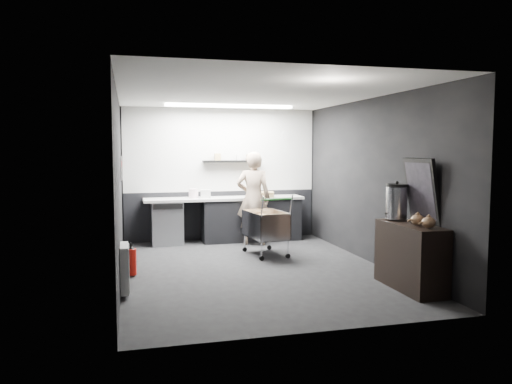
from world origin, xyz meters
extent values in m
plane|color=black|center=(0.00, 0.00, 0.00)|extent=(5.50, 5.50, 0.00)
plane|color=white|center=(0.00, 0.00, 2.70)|extent=(5.50, 5.50, 0.00)
plane|color=black|center=(0.00, 2.75, 1.35)|extent=(5.50, 0.00, 5.50)
plane|color=black|center=(0.00, -2.75, 1.35)|extent=(5.50, 0.00, 5.50)
plane|color=black|center=(-2.00, 0.00, 1.35)|extent=(0.00, 5.50, 5.50)
plane|color=black|center=(2.00, 0.00, 1.35)|extent=(0.00, 5.50, 5.50)
cube|color=beige|center=(0.00, 2.73, 1.85)|extent=(3.95, 0.02, 1.70)
cube|color=black|center=(0.00, 2.73, 0.50)|extent=(3.95, 0.02, 1.00)
cube|color=black|center=(0.20, 2.62, 1.62)|extent=(1.20, 0.22, 0.04)
cylinder|color=silver|center=(1.40, 2.72, 2.15)|extent=(0.20, 0.03, 0.20)
cube|color=silver|center=(-1.98, 1.30, 1.55)|extent=(0.02, 0.30, 0.40)
cube|color=red|center=(-1.98, 1.30, 1.62)|extent=(0.02, 0.22, 0.10)
cube|color=silver|center=(-1.94, -0.90, 0.35)|extent=(0.10, 0.50, 0.60)
cube|color=white|center=(0.00, 1.85, 2.67)|extent=(2.40, 0.20, 0.04)
cube|color=black|center=(0.55, 2.42, 0.42)|extent=(2.00, 0.56, 0.85)
cube|color=#BBBBB6|center=(0.00, 2.42, 0.88)|extent=(3.20, 0.60, 0.05)
cube|color=#9EA0A5|center=(-1.15, 2.42, 0.42)|extent=(0.60, 0.58, 0.85)
cube|color=black|center=(-1.15, 2.12, 0.78)|extent=(0.56, 0.02, 0.10)
imported|color=beige|center=(0.49, 1.97, 0.91)|extent=(0.77, 0.62, 1.82)
cube|color=silver|center=(0.46, 0.98, 0.32)|extent=(0.68, 0.95, 0.02)
cube|color=silver|center=(0.19, 0.98, 0.54)|extent=(0.14, 0.88, 0.47)
cube|color=silver|center=(0.74, 0.98, 0.54)|extent=(0.14, 0.88, 0.47)
cube|color=silver|center=(0.46, 0.55, 0.54)|extent=(0.57, 0.10, 0.47)
cube|color=silver|center=(0.46, 1.41, 0.54)|extent=(0.57, 0.10, 0.47)
cylinder|color=silver|center=(0.22, 0.58, 0.18)|extent=(0.02, 0.02, 0.31)
cylinder|color=silver|center=(0.71, 0.58, 0.18)|extent=(0.02, 0.02, 0.31)
cylinder|color=silver|center=(0.22, 1.38, 0.18)|extent=(0.02, 0.02, 0.31)
cylinder|color=silver|center=(0.71, 1.38, 0.18)|extent=(0.02, 0.02, 0.31)
cylinder|color=#24872D|center=(0.46, 0.49, 1.04)|extent=(0.57, 0.11, 0.03)
cube|color=brown|center=(0.34, 1.08, 0.53)|extent=(0.29, 0.34, 0.39)
cube|color=brown|center=(0.61, 0.85, 0.51)|extent=(0.26, 0.32, 0.35)
cylinder|color=black|center=(0.22, 0.58, 0.04)|extent=(0.09, 0.04, 0.08)
cylinder|color=black|center=(0.22, 1.38, 0.04)|extent=(0.09, 0.04, 0.08)
cylinder|color=black|center=(0.71, 0.58, 0.04)|extent=(0.09, 0.04, 0.08)
cylinder|color=black|center=(0.71, 1.38, 0.04)|extent=(0.09, 0.04, 0.08)
cube|color=black|center=(1.76, -1.57, 0.44)|extent=(0.44, 1.17, 0.88)
cylinder|color=silver|center=(1.76, -1.18, 1.12)|extent=(0.29, 0.29, 0.45)
cylinder|color=black|center=(1.76, -1.18, 1.37)|extent=(0.29, 0.29, 0.04)
sphere|color=black|center=(1.76, -1.18, 1.40)|extent=(0.05, 0.05, 0.05)
ellipsoid|color=brown|center=(1.76, -1.72, 0.96)|extent=(0.18, 0.18, 0.14)
ellipsoid|color=brown|center=(1.76, -1.96, 0.96)|extent=(0.18, 0.18, 0.14)
cube|color=black|center=(1.94, -1.52, 1.32)|extent=(0.20, 0.68, 0.87)
cube|color=black|center=(1.92, -1.52, 1.32)|extent=(0.14, 0.59, 0.75)
cylinder|color=#AB120B|center=(-1.85, 0.03, 0.22)|extent=(0.14, 0.14, 0.39)
cone|color=black|center=(-1.85, 0.03, 0.43)|extent=(0.10, 0.10, 0.06)
cylinder|color=black|center=(-1.85, 0.03, 0.47)|extent=(0.03, 0.03, 0.06)
cube|color=#9A8352|center=(0.76, 2.37, 0.95)|extent=(0.56, 0.48, 0.10)
cylinder|color=#F5D4D9|center=(-0.62, 2.42, 0.99)|extent=(0.18, 0.18, 0.18)
cube|color=silver|center=(-0.39, 2.37, 0.98)|extent=(0.20, 0.17, 0.17)
camera|label=1|loc=(-1.87, -7.41, 1.88)|focal=35.00mm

